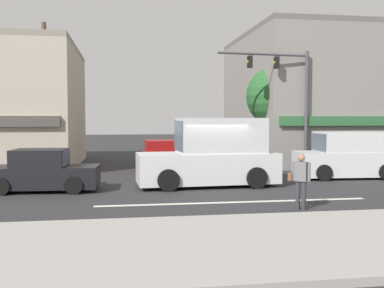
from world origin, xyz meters
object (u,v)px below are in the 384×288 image
(utility_pole_near_left, at_px, (45,97))
(sedan_crossing_leftbound, at_px, (42,172))
(street_tree, at_px, (277,96))
(pedestrian_foreground_with_bag, at_px, (300,178))
(van_approaching_near, at_px, (349,156))
(traffic_light_mast, at_px, (289,90))
(box_truck_crossing_rightbound, at_px, (212,155))
(sedan_crossing_center, at_px, (160,156))

(utility_pole_near_left, height_order, sedan_crossing_leftbound, utility_pole_near_left)
(street_tree, distance_m, pedestrian_foreground_with_bag, 12.59)
(van_approaching_near, bearing_deg, traffic_light_mast, 122.76)
(utility_pole_near_left, distance_m, traffic_light_mast, 12.05)
(utility_pole_near_left, bearing_deg, sedan_crossing_leftbound, -82.79)
(traffic_light_mast, bearing_deg, box_truck_crossing_rightbound, -138.63)
(sedan_crossing_center, relative_size, pedestrian_foreground_with_bag, 2.48)
(box_truck_crossing_rightbound, relative_size, van_approaching_near, 1.21)
(street_tree, relative_size, van_approaching_near, 1.22)
(utility_pole_near_left, xyz_separation_m, pedestrian_foreground_with_bag, (8.81, -9.45, -2.81))
(van_approaching_near, height_order, pedestrian_foreground_with_bag, van_approaching_near)
(traffic_light_mast, distance_m, sedan_crossing_leftbound, 12.81)
(box_truck_crossing_rightbound, bearing_deg, utility_pole_near_left, 148.35)
(sedan_crossing_leftbound, xyz_separation_m, pedestrian_foreground_with_bag, (8.22, -4.77, 0.24))
(street_tree, relative_size, sedan_crossing_center, 1.39)
(traffic_light_mast, xyz_separation_m, sedan_crossing_center, (-6.45, 1.78, -3.46))
(sedan_crossing_center, bearing_deg, box_truck_crossing_rightbound, -75.52)
(traffic_light_mast, distance_m, pedestrian_foreground_with_bag, 10.39)
(street_tree, bearing_deg, box_truck_crossing_rightbound, -127.35)
(street_tree, xyz_separation_m, sedan_crossing_center, (-6.68, -0.60, -3.26))
(traffic_light_mast, distance_m, van_approaching_near, 4.61)
(box_truck_crossing_rightbound, distance_m, pedestrian_foreground_with_bag, 5.30)
(utility_pole_near_left, distance_m, box_truck_crossing_rightbound, 8.78)
(utility_pole_near_left, distance_m, van_approaching_near, 14.43)
(sedan_crossing_center, relative_size, van_approaching_near, 0.88)
(sedan_crossing_leftbound, xyz_separation_m, van_approaching_near, (13.27, 1.74, 0.29))
(street_tree, distance_m, utility_pole_near_left, 12.48)
(sedan_crossing_leftbound, relative_size, pedestrian_foreground_with_bag, 2.51)
(traffic_light_mast, relative_size, sedan_crossing_leftbound, 1.48)
(utility_pole_near_left, bearing_deg, pedestrian_foreground_with_bag, -47.00)
(utility_pole_near_left, relative_size, traffic_light_mast, 1.17)
(street_tree, xyz_separation_m, sedan_crossing_leftbound, (-11.68, -6.95, -3.26))
(box_truck_crossing_rightbound, bearing_deg, van_approaching_near, 12.46)
(traffic_light_mast, relative_size, pedestrian_foreground_with_bag, 3.71)
(traffic_light_mast, relative_size, sedan_crossing_center, 1.50)
(box_truck_crossing_rightbound, bearing_deg, sedan_crossing_leftbound, -177.69)
(traffic_light_mast, height_order, sedan_crossing_center, traffic_light_mast)
(sedan_crossing_center, xyz_separation_m, sedan_crossing_leftbound, (-5.00, -6.35, 0.00))
(box_truck_crossing_rightbound, height_order, sedan_crossing_center, box_truck_crossing_rightbound)
(traffic_light_mast, height_order, pedestrian_foreground_with_bag, traffic_light_mast)
(van_approaching_near, bearing_deg, utility_pole_near_left, 168.04)
(van_approaching_near, bearing_deg, sedan_crossing_leftbound, -172.51)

